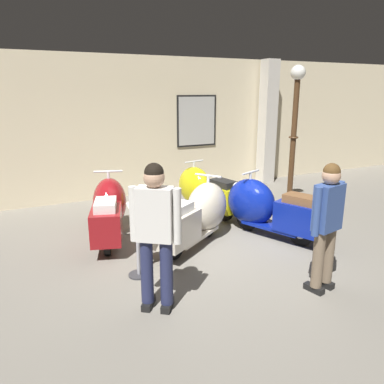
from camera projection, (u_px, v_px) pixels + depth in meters
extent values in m
plane|color=slate|center=(212.00, 250.00, 5.92)|extent=(60.00, 60.00, 0.00)
cube|color=beige|center=(136.00, 127.00, 8.75)|extent=(18.00, 0.20, 3.20)
cube|color=black|center=(197.00, 121.00, 9.27)|extent=(1.06, 0.03, 1.25)
cube|color=#B2B2AD|center=(197.00, 121.00, 9.25)|extent=(0.98, 0.01, 1.17)
cube|color=beige|center=(267.00, 123.00, 9.92)|extent=(0.36, 0.36, 3.20)
cylinder|color=black|center=(111.00, 218.00, 6.71)|extent=(0.21, 0.45, 0.44)
cylinder|color=silver|center=(111.00, 218.00, 6.71)|extent=(0.16, 0.22, 0.20)
cylinder|color=black|center=(107.00, 241.00, 5.71)|extent=(0.21, 0.45, 0.44)
cylinder|color=silver|center=(107.00, 241.00, 5.71)|extent=(0.16, 0.22, 0.20)
cube|color=maroon|center=(109.00, 230.00, 6.22)|extent=(0.69, 1.12, 0.06)
ellipsoid|color=maroon|center=(110.00, 202.00, 6.58)|extent=(0.82, 1.06, 0.84)
cube|color=maroon|center=(107.00, 224.00, 5.69)|extent=(0.64, 0.85, 0.49)
cube|color=silver|center=(105.00, 205.00, 5.61)|extent=(0.45, 0.60, 0.13)
sphere|color=silver|center=(110.00, 185.00, 6.81)|extent=(0.17, 0.17, 0.17)
cylinder|color=silver|center=(109.00, 180.00, 6.51)|extent=(0.05, 0.05, 0.31)
cylinder|color=silver|center=(108.00, 171.00, 6.47)|extent=(0.48, 0.18, 0.04)
cylinder|color=black|center=(208.00, 224.00, 6.43)|extent=(0.42, 0.32, 0.44)
cylinder|color=silver|center=(208.00, 224.00, 6.43)|extent=(0.22, 0.20, 0.20)
cylinder|color=black|center=(175.00, 245.00, 5.56)|extent=(0.42, 0.32, 0.44)
cylinder|color=silver|center=(175.00, 245.00, 5.56)|extent=(0.22, 0.20, 0.20)
cube|color=beige|center=(193.00, 235.00, 6.00)|extent=(1.09, 0.91, 0.06)
ellipsoid|color=beige|center=(207.00, 207.00, 6.30)|extent=(1.09, 0.99, 0.84)
cube|color=beige|center=(176.00, 228.00, 5.53)|extent=(0.87, 0.78, 0.48)
cube|color=silver|center=(176.00, 209.00, 5.45)|extent=(0.61, 0.55, 0.13)
sphere|color=silver|center=(216.00, 190.00, 6.50)|extent=(0.17, 0.17, 0.17)
cylinder|color=silver|center=(208.00, 185.00, 6.23)|extent=(0.05, 0.05, 0.31)
cylinder|color=silver|center=(208.00, 176.00, 6.19)|extent=(0.30, 0.42, 0.04)
cube|color=silver|center=(193.00, 208.00, 6.45)|extent=(0.62, 0.42, 0.03)
cylinder|color=black|center=(193.00, 199.00, 7.97)|extent=(0.16, 0.42, 0.42)
cylinder|color=silver|center=(193.00, 199.00, 7.97)|extent=(0.13, 0.20, 0.19)
cylinder|color=black|center=(224.00, 210.00, 7.20)|extent=(0.16, 0.42, 0.42)
cylinder|color=silver|center=(224.00, 210.00, 7.20)|extent=(0.13, 0.20, 0.19)
cube|color=gold|center=(208.00, 205.00, 7.59)|extent=(0.56, 1.04, 0.05)
ellipsoid|color=gold|center=(195.00, 186.00, 7.85)|extent=(0.70, 0.96, 0.79)
cube|color=gold|center=(223.00, 198.00, 7.18)|extent=(0.54, 0.77, 0.46)
cube|color=black|center=(223.00, 183.00, 7.10)|extent=(0.38, 0.55, 0.12)
sphere|color=silver|center=(187.00, 173.00, 8.02)|extent=(0.16, 0.16, 0.16)
cylinder|color=silver|center=(194.00, 168.00, 7.78)|extent=(0.05, 0.05, 0.29)
cylinder|color=silver|center=(194.00, 161.00, 7.74)|extent=(0.46, 0.12, 0.03)
cylinder|color=black|center=(248.00, 218.00, 6.73)|extent=(0.24, 0.44, 0.44)
cylinder|color=silver|center=(248.00, 218.00, 6.73)|extent=(0.17, 0.22, 0.20)
cylinder|color=black|center=(301.00, 232.00, 6.05)|extent=(0.24, 0.44, 0.44)
cylinder|color=silver|center=(301.00, 232.00, 6.05)|extent=(0.17, 0.22, 0.20)
cube|color=navy|center=(273.00, 226.00, 6.40)|extent=(0.75, 1.11, 0.05)
ellipsoid|color=navy|center=(251.00, 202.00, 6.61)|extent=(0.87, 1.06, 0.83)
cube|color=navy|center=(300.00, 218.00, 6.02)|extent=(0.68, 0.85, 0.48)
cube|color=brown|center=(301.00, 199.00, 5.94)|extent=(0.48, 0.60, 0.13)
sphere|color=silver|center=(237.00, 187.00, 6.75)|extent=(0.16, 0.16, 0.16)
cylinder|color=silver|center=(250.00, 181.00, 6.53)|extent=(0.05, 0.05, 0.31)
cylinder|color=silver|center=(251.00, 172.00, 6.49)|extent=(0.46, 0.21, 0.03)
cylinder|color=#472D19|center=(289.00, 206.00, 7.83)|extent=(0.28, 0.28, 0.18)
cylinder|color=#472D19|center=(293.00, 143.00, 7.49)|extent=(0.11, 0.11, 2.45)
torus|color=#472D19|center=(293.00, 137.00, 7.46)|extent=(0.19, 0.19, 0.04)
sphere|color=white|center=(298.00, 72.00, 7.13)|extent=(0.29, 0.29, 0.29)
cube|color=black|center=(168.00, 305.00, 4.32)|extent=(0.24, 0.28, 0.08)
cylinder|color=#23284C|center=(166.00, 269.00, 4.18)|extent=(0.14, 0.14, 0.85)
cube|color=black|center=(149.00, 303.00, 4.36)|extent=(0.24, 0.28, 0.08)
cylinder|color=#23284C|center=(147.00, 268.00, 4.22)|extent=(0.14, 0.14, 0.85)
cube|color=silver|center=(155.00, 214.00, 4.03)|extent=(0.44, 0.40, 0.60)
cylinder|color=silver|center=(177.00, 216.00, 3.99)|extent=(0.09, 0.09, 0.62)
cylinder|color=silver|center=(134.00, 214.00, 4.07)|extent=(0.09, 0.09, 0.62)
sphere|color=tan|center=(154.00, 177.00, 3.92)|extent=(0.23, 0.23, 0.23)
sphere|color=black|center=(154.00, 173.00, 3.91)|extent=(0.21, 0.21, 0.21)
cube|color=black|center=(324.00, 283.00, 4.81)|extent=(0.15, 0.27, 0.08)
cylinder|color=#72604C|center=(329.00, 252.00, 4.68)|extent=(0.14, 0.14, 0.80)
cube|color=black|center=(314.00, 288.00, 4.68)|extent=(0.15, 0.27, 0.08)
cylinder|color=#72604C|center=(318.00, 257.00, 4.55)|extent=(0.14, 0.14, 0.80)
cube|color=#334C8C|center=(328.00, 207.00, 4.46)|extent=(0.40, 0.27, 0.57)
cylinder|color=#334C8C|center=(339.00, 205.00, 4.60)|extent=(0.09, 0.09, 0.59)
cylinder|color=#334C8C|center=(317.00, 212.00, 4.33)|extent=(0.09, 0.09, 0.59)
sphere|color=tan|center=(331.00, 176.00, 4.36)|extent=(0.22, 0.22, 0.22)
sphere|color=brown|center=(332.00, 171.00, 4.35)|extent=(0.20, 0.20, 0.20)
cylinder|color=#333338|center=(139.00, 275.00, 5.09)|extent=(0.28, 0.28, 0.02)
cylinder|color=#A5A5AD|center=(137.00, 240.00, 4.96)|extent=(0.04, 0.04, 0.99)
cube|color=silver|center=(136.00, 202.00, 4.82)|extent=(0.27, 0.35, 0.12)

